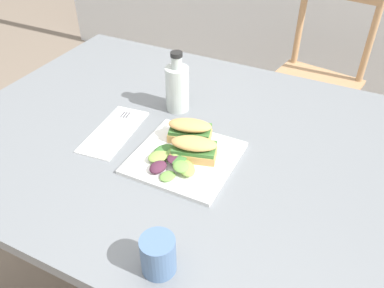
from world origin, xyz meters
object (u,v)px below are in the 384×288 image
(plate_lunch, at_px, (185,158))
(sandwich_half_front, at_px, (194,148))
(dining_table, at_px, (202,173))
(chair_wooden_far, at_px, (314,82))
(bottle_cold_brew, at_px, (177,90))
(fork_on_napkin, at_px, (117,127))
(cup_extra_side, at_px, (158,255))
(sandwich_half_back, at_px, (190,130))

(plate_lunch, xyz_separation_m, sandwich_half_front, (0.02, 0.01, 0.03))
(dining_table, height_order, chair_wooden_far, chair_wooden_far)
(bottle_cold_brew, bearing_deg, chair_wooden_far, 74.10)
(dining_table, bearing_deg, fork_on_napkin, -168.22)
(chair_wooden_far, bearing_deg, fork_on_napkin, -108.64)
(chair_wooden_far, distance_m, plate_lunch, 1.15)
(plate_lunch, distance_m, cup_extra_side, 0.32)
(sandwich_half_front, xyz_separation_m, cup_extra_side, (0.08, -0.31, 0.00))
(sandwich_half_front, height_order, sandwich_half_back, same)
(fork_on_napkin, bearing_deg, chair_wooden_far, 71.36)
(chair_wooden_far, bearing_deg, bottle_cold_brew, -105.90)
(plate_lunch, distance_m, bottle_cold_brew, 0.24)
(plate_lunch, relative_size, sandwich_half_back, 1.99)
(chair_wooden_far, xyz_separation_m, sandwich_half_front, (-0.11, -1.10, 0.33))
(cup_extra_side, bearing_deg, chair_wooden_far, 88.77)
(dining_table, height_order, fork_on_napkin, fork_on_napkin)
(plate_lunch, relative_size, fork_on_napkin, 1.32)
(plate_lunch, relative_size, sandwich_half_front, 1.99)
(fork_on_napkin, distance_m, bottle_cold_brew, 0.20)
(dining_table, height_order, sandwich_half_front, sandwich_half_front)
(chair_wooden_far, relative_size, sandwich_half_front, 7.08)
(dining_table, xyz_separation_m, plate_lunch, (-0.01, -0.08, 0.12))
(cup_extra_side, bearing_deg, bottle_cold_brew, 114.43)
(chair_wooden_far, height_order, plate_lunch, chair_wooden_far)
(chair_wooden_far, bearing_deg, dining_table, -96.86)
(sandwich_half_front, relative_size, cup_extra_side, 1.56)
(cup_extra_side, bearing_deg, plate_lunch, 108.60)
(dining_table, relative_size, sandwich_half_front, 11.29)
(sandwich_half_back, bearing_deg, sandwich_half_front, -56.18)
(chair_wooden_far, relative_size, cup_extra_side, 11.07)
(chair_wooden_far, xyz_separation_m, fork_on_napkin, (-0.36, -1.07, 0.30))
(sandwich_half_back, distance_m, fork_on_napkin, 0.21)
(chair_wooden_far, height_order, cup_extra_side, chair_wooden_far)
(fork_on_napkin, bearing_deg, cup_extra_side, -45.36)
(sandwich_half_front, xyz_separation_m, bottle_cold_brew, (-0.15, 0.19, 0.03))
(dining_table, height_order, cup_extra_side, cup_extra_side)
(bottle_cold_brew, distance_m, cup_extra_side, 0.55)
(chair_wooden_far, relative_size, fork_on_napkin, 4.69)
(cup_extra_side, bearing_deg, sandwich_half_back, 108.20)
(fork_on_napkin, bearing_deg, sandwich_half_front, -6.23)
(plate_lunch, xyz_separation_m, bottle_cold_brew, (-0.13, 0.20, 0.06))
(dining_table, distance_m, chair_wooden_far, 1.04)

